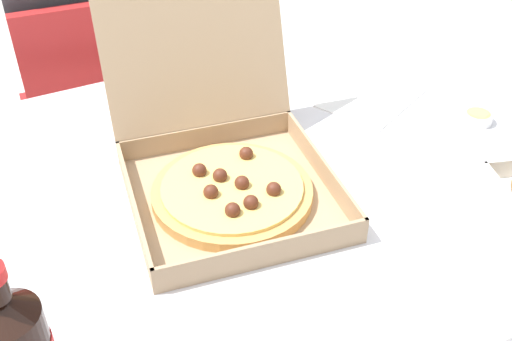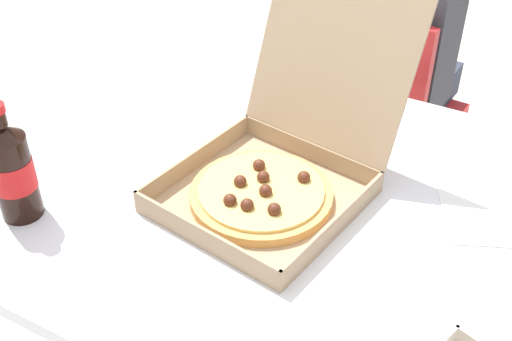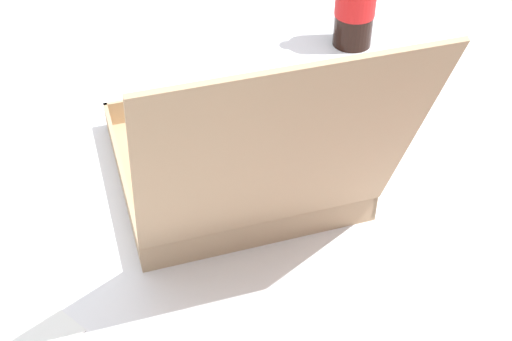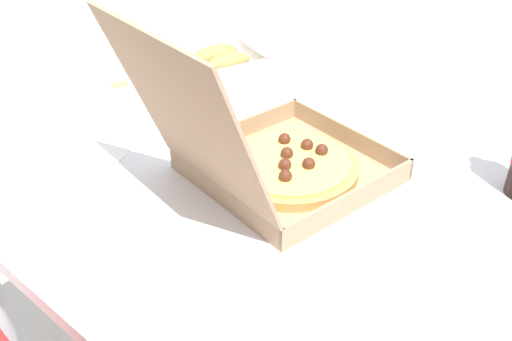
{
  "view_description": "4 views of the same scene",
  "coord_description": "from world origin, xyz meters",
  "px_view_note": "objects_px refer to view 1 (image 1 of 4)",
  "views": [
    {
      "loc": [
        -0.33,
        -0.73,
        1.33
      ],
      "look_at": [
        0.03,
        -0.03,
        0.74
      ],
      "focal_mm": 42.66,
      "sensor_mm": 36.0,
      "label": 1
    },
    {
      "loc": [
        0.42,
        -0.85,
        1.46
      ],
      "look_at": [
        -0.04,
        -0.0,
        0.74
      ],
      "focal_mm": 45.78,
      "sensor_mm": 36.0,
      "label": 2
    },
    {
      "loc": [
        0.3,
        0.68,
        1.37
      ],
      "look_at": [
        -0.02,
        0.03,
        0.75
      ],
      "focal_mm": 48.74,
      "sensor_mm": 36.0,
      "label": 3
    },
    {
      "loc": [
        -0.58,
        0.69,
        1.31
      ],
      "look_at": [
        0.02,
        0.01,
        0.72
      ],
      "focal_mm": 41.15,
      "sensor_mm": 36.0,
      "label": 4
    }
  ],
  "objects_px": {
    "chair": "(105,115)",
    "diner_person": "(88,34)",
    "dipping_sauce_cup": "(478,117)",
    "paper_menu": "(372,97)",
    "pizza_box_open": "(224,160)"
  },
  "relations": [
    {
      "from": "chair",
      "to": "diner_person",
      "type": "distance_m",
      "value": 0.21
    },
    {
      "from": "chair",
      "to": "dipping_sauce_cup",
      "type": "distance_m",
      "value": 0.95
    },
    {
      "from": "paper_menu",
      "to": "pizza_box_open",
      "type": "bearing_deg",
      "value": 173.15
    },
    {
      "from": "dipping_sauce_cup",
      "to": "chair",
      "type": "bearing_deg",
      "value": 127.31
    },
    {
      "from": "diner_person",
      "to": "paper_menu",
      "type": "relative_size",
      "value": 5.48
    },
    {
      "from": "diner_person",
      "to": "dipping_sauce_cup",
      "type": "height_order",
      "value": "diner_person"
    },
    {
      "from": "pizza_box_open",
      "to": "paper_menu",
      "type": "relative_size",
      "value": 2.29
    },
    {
      "from": "pizza_box_open",
      "to": "diner_person",
      "type": "bearing_deg",
      "value": 92.82
    },
    {
      "from": "diner_person",
      "to": "dipping_sauce_cup",
      "type": "relative_size",
      "value": 20.54
    },
    {
      "from": "chair",
      "to": "paper_menu",
      "type": "distance_m",
      "value": 0.74
    },
    {
      "from": "pizza_box_open",
      "to": "dipping_sauce_cup",
      "type": "bearing_deg",
      "value": -5.28
    },
    {
      "from": "chair",
      "to": "diner_person",
      "type": "relative_size",
      "value": 0.72
    },
    {
      "from": "chair",
      "to": "dipping_sauce_cup",
      "type": "relative_size",
      "value": 14.82
    },
    {
      "from": "paper_menu",
      "to": "dipping_sauce_cup",
      "type": "relative_size",
      "value": 3.75
    },
    {
      "from": "diner_person",
      "to": "paper_menu",
      "type": "height_order",
      "value": "diner_person"
    }
  ]
}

